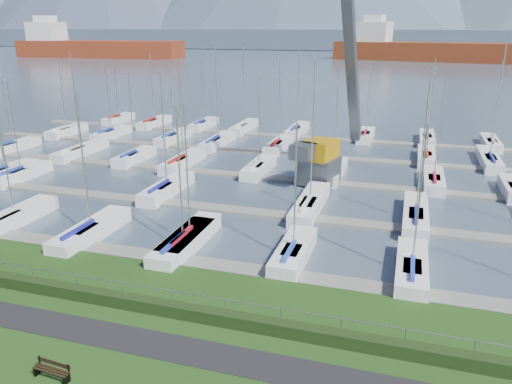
% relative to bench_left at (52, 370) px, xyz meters
% --- Properties ---
extents(path, '(160.00, 2.00, 0.04)m').
position_rel_bench_left_xyz_m(path, '(3.57, 3.47, -0.41)').
color(path, black).
rests_on(path, grass).
extents(water, '(800.00, 540.00, 0.20)m').
position_rel_bench_left_xyz_m(water, '(3.57, 266.47, -0.82)').
color(water, '#425161').
extents(hedge, '(80.00, 0.70, 0.70)m').
position_rel_bench_left_xyz_m(hedge, '(3.57, 6.07, -0.07)').
color(hedge, black).
rests_on(hedge, grass).
extents(fence, '(80.00, 0.04, 0.04)m').
position_rel_bench_left_xyz_m(fence, '(3.57, 6.47, 0.78)').
color(fence, gray).
rests_on(fence, grass).
extents(foothill, '(900.00, 80.00, 12.00)m').
position_rel_bench_left_xyz_m(foothill, '(3.57, 336.47, 5.58)').
color(foothill, '#495A6B').
rests_on(foothill, water).
extents(docks, '(90.00, 41.60, 0.25)m').
position_rel_bench_left_xyz_m(docks, '(3.57, 32.47, -0.64)').
color(docks, gray).
rests_on(docks, water).
extents(bench_left, '(1.83, 0.57, 0.85)m').
position_rel_bench_left_xyz_m(bench_left, '(0.00, 0.00, 0.00)').
color(bench_left, black).
rests_on(bench_left, grass).
extents(crane, '(5.36, 13.46, 22.35)m').
position_rel_bench_left_xyz_m(crane, '(6.40, 32.89, 4.91)').
color(crane, '#525559').
rests_on(crane, water).
extents(cargo_ship_west, '(81.12, 23.99, 21.50)m').
position_rel_bench_left_xyz_m(cargo_ship_west, '(-135.87, 201.79, 3.34)').
color(cargo_ship_west, maroon).
rests_on(cargo_ship_west, water).
extents(cargo_ship_mid, '(107.11, 36.80, 21.50)m').
position_rel_bench_left_xyz_m(cargo_ship_mid, '(27.11, 221.71, 3.07)').
color(cargo_ship_mid, maroon).
rests_on(cargo_ship_mid, water).
extents(sailboat_fleet, '(75.31, 49.58, 13.27)m').
position_rel_bench_left_xyz_m(sailboat_fleet, '(1.28, 34.80, 4.87)').
color(sailboat_fleet, maroon).
rests_on(sailboat_fleet, water).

